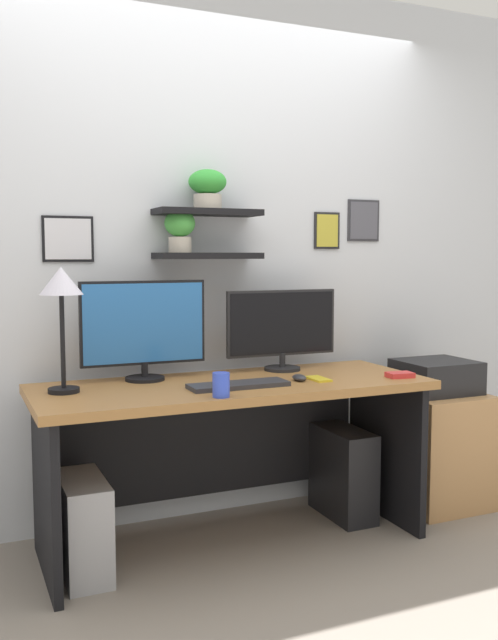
{
  "coord_description": "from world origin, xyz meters",
  "views": [
    {
      "loc": [
        -1.17,
        -2.86,
        1.32
      ],
      "look_at": [
        0.1,
        0.05,
        1.02
      ],
      "focal_mm": 39.01,
      "sensor_mm": 36.0,
      "label": 1
    }
  ],
  "objects_px": {
    "keyboard": "(239,385)",
    "scissors_tray": "(400,375)",
    "desk": "(229,424)",
    "printer": "(436,376)",
    "cell_phone": "(318,379)",
    "computer_tower_left": "(83,526)",
    "desk_lamp": "(61,292)",
    "monitor_left": "(144,327)",
    "computer_mouse": "(299,378)",
    "computer_tower_right": "(343,472)",
    "pen_cup": "(221,385)",
    "drawer_cabinet": "(434,448)",
    "monitor_right": "(282,327)"
  },
  "relations": [
    {
      "from": "keyboard",
      "to": "scissors_tray",
      "type": "xyz_separation_m",
      "value": [
        0.79,
        -0.08,
        0.0
      ]
    },
    {
      "from": "desk",
      "to": "printer",
      "type": "distance_m",
      "value": 1.19
    },
    {
      "from": "cell_phone",
      "to": "computer_tower_left",
      "type": "xyz_separation_m",
      "value": [
        -1.07,
        0.06,
        -0.55
      ]
    },
    {
      "from": "printer",
      "to": "desk_lamp",
      "type": "bearing_deg",
      "value": 179.88
    },
    {
      "from": "monitor_left",
      "to": "scissors_tray",
      "type": "relative_size",
      "value": 4.83
    },
    {
      "from": "scissors_tray",
      "to": "desk_lamp",
      "type": "bearing_deg",
      "value": 170.08
    },
    {
      "from": "cell_phone",
      "to": "computer_mouse",
      "type": "bearing_deg",
      "value": 171.52
    },
    {
      "from": "scissors_tray",
      "to": "printer",
      "type": "height_order",
      "value": "scissors_tray"
    },
    {
      "from": "desk_lamp",
      "to": "printer",
      "type": "relative_size",
      "value": 1.38
    },
    {
      "from": "desk",
      "to": "computer_mouse",
      "type": "height_order",
      "value": "computer_mouse"
    },
    {
      "from": "computer_tower_right",
      "to": "monitor_left",
      "type": "bearing_deg",
      "value": 172.85
    },
    {
      "from": "pen_cup",
      "to": "printer",
      "type": "bearing_deg",
      "value": 14.3
    },
    {
      "from": "computer_tower_right",
      "to": "computer_mouse",
      "type": "bearing_deg",
      "value": -152.54
    },
    {
      "from": "cell_phone",
      "to": "pen_cup",
      "type": "bearing_deg",
      "value": -162.17
    },
    {
      "from": "printer",
      "to": "cell_phone",
      "type": "bearing_deg",
      "value": -168.46
    },
    {
      "from": "scissors_tray",
      "to": "computer_tower_left",
      "type": "distance_m",
      "value": 1.56
    },
    {
      "from": "drawer_cabinet",
      "to": "computer_tower_right",
      "type": "bearing_deg",
      "value": 176.82
    },
    {
      "from": "monitor_right",
      "to": "computer_tower_left",
      "type": "relative_size",
      "value": 1.44
    },
    {
      "from": "monitor_left",
      "to": "cell_phone",
      "type": "relative_size",
      "value": 4.14
    },
    {
      "from": "cell_phone",
      "to": "drawer_cabinet",
      "type": "xyz_separation_m",
      "value": [
        0.8,
        0.16,
        -0.46
      ]
    },
    {
      "from": "keyboard",
      "to": "pen_cup",
      "type": "height_order",
      "value": "pen_cup"
    },
    {
      "from": "computer_mouse",
      "to": "printer",
      "type": "bearing_deg",
      "value": 9.58
    },
    {
      "from": "computer_tower_left",
      "to": "desk",
      "type": "bearing_deg",
      "value": 7.71
    },
    {
      "from": "desk",
      "to": "cell_phone",
      "type": "xyz_separation_m",
      "value": [
        0.38,
        -0.16,
        0.21
      ]
    },
    {
      "from": "monitor_right",
      "to": "desk_lamp",
      "type": "distance_m",
      "value": 1.12
    },
    {
      "from": "keyboard",
      "to": "scissors_tray",
      "type": "bearing_deg",
      "value": -5.72
    },
    {
      "from": "desk",
      "to": "monitor_left",
      "type": "bearing_deg",
      "value": 155.41
    },
    {
      "from": "monitor_left",
      "to": "printer",
      "type": "bearing_deg",
      "value": -5.75
    },
    {
      "from": "desk_lamp",
      "to": "monitor_right",
      "type": "bearing_deg",
      "value": 7.87
    },
    {
      "from": "scissors_tray",
      "to": "monitor_left",
      "type": "bearing_deg",
      "value": 159.7
    },
    {
      "from": "drawer_cabinet",
      "to": "printer",
      "type": "bearing_deg",
      "value": 0.0
    },
    {
      "from": "drawer_cabinet",
      "to": "scissors_tray",
      "type": "bearing_deg",
      "value": -148.26
    },
    {
      "from": "monitor_right",
      "to": "desk_lamp",
      "type": "relative_size",
      "value": 1.11
    },
    {
      "from": "computer_tower_right",
      "to": "desk",
      "type": "bearing_deg",
      "value": -176.74
    },
    {
      "from": "monitor_left",
      "to": "drawer_cabinet",
      "type": "xyz_separation_m",
      "value": [
        1.53,
        -0.15,
        -0.69
      ]
    },
    {
      "from": "keyboard",
      "to": "printer",
      "type": "bearing_deg",
      "value": 8.47
    },
    {
      "from": "cell_phone",
      "to": "scissors_tray",
      "type": "relative_size",
      "value": 1.17
    },
    {
      "from": "printer",
      "to": "computer_tower_right",
      "type": "bearing_deg",
      "value": 176.82
    },
    {
      "from": "computer_tower_right",
      "to": "pen_cup",
      "type": "bearing_deg",
      "value": -155.07
    },
    {
      "from": "monitor_left",
      "to": "printer",
      "type": "xyz_separation_m",
      "value": [
        1.53,
        -0.15,
        -0.31
      ]
    },
    {
      "from": "computer_mouse",
      "to": "scissors_tray",
      "type": "relative_size",
      "value": 0.75
    },
    {
      "from": "desk",
      "to": "cell_phone",
      "type": "distance_m",
      "value": 0.46
    },
    {
      "from": "scissors_tray",
      "to": "computer_tower_right",
      "type": "height_order",
      "value": "scissors_tray"
    },
    {
      "from": "monitor_left",
      "to": "monitor_right",
      "type": "bearing_deg",
      "value": -0.01
    },
    {
      "from": "drawer_cabinet",
      "to": "printer",
      "type": "height_order",
      "value": "printer"
    },
    {
      "from": "computer_tower_right",
      "to": "printer",
      "type": "bearing_deg",
      "value": -3.18
    },
    {
      "from": "keyboard",
      "to": "desk_lamp",
      "type": "distance_m",
      "value": 0.84
    },
    {
      "from": "cell_phone",
      "to": "pen_cup",
      "type": "relative_size",
      "value": 1.4
    },
    {
      "from": "monitor_left",
      "to": "scissors_tray",
      "type": "distance_m",
      "value": 1.21
    },
    {
      "from": "drawer_cabinet",
      "to": "computer_tower_left",
      "type": "xyz_separation_m",
      "value": [
        -1.87,
        -0.1,
        -0.1
      ]
    }
  ]
}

